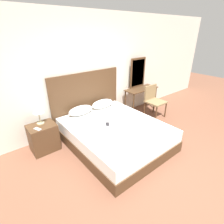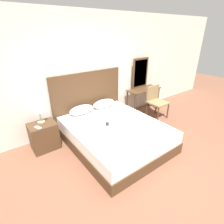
{
  "view_description": "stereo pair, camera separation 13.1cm",
  "coord_description": "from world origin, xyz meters",
  "px_view_note": "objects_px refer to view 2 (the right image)",
  "views": [
    {
      "loc": [
        -2.16,
        -1.37,
        2.29
      ],
      "look_at": [
        -0.08,
        1.19,
        0.73
      ],
      "focal_mm": 28.0,
      "sensor_mm": 36.0,
      "label": 1
    },
    {
      "loc": [
        -2.06,
        -1.45,
        2.29
      ],
      "look_at": [
        -0.08,
        1.19,
        0.73
      ],
      "focal_mm": 28.0,
      "sensor_mm": 36.0,
      "label": 2
    }
  ],
  "objects_px": {
    "table_lamp": "(39,109)",
    "chair": "(156,100)",
    "bed": "(115,134)",
    "phone_on_bed": "(107,124)",
    "phone_on_nightstand": "(38,127)",
    "nightstand": "(44,136)",
    "vanity_desk": "(143,93)"
  },
  "relations": [
    {
      "from": "table_lamp",
      "to": "chair",
      "type": "height_order",
      "value": "table_lamp"
    },
    {
      "from": "bed",
      "to": "phone_on_bed",
      "type": "distance_m",
      "value": 0.3
    },
    {
      "from": "phone_on_bed",
      "to": "table_lamp",
      "type": "bearing_deg",
      "value": 146.48
    },
    {
      "from": "phone_on_nightstand",
      "to": "table_lamp",
      "type": "bearing_deg",
      "value": 57.25
    },
    {
      "from": "bed",
      "to": "nightstand",
      "type": "distance_m",
      "value": 1.49
    },
    {
      "from": "phone_on_nightstand",
      "to": "chair",
      "type": "distance_m",
      "value": 3.12
    },
    {
      "from": "phone_on_bed",
      "to": "phone_on_nightstand",
      "type": "relative_size",
      "value": 0.99
    },
    {
      "from": "bed",
      "to": "vanity_desk",
      "type": "height_order",
      "value": "vanity_desk"
    },
    {
      "from": "phone_on_bed",
      "to": "vanity_desk",
      "type": "bearing_deg",
      "value": 21.74
    },
    {
      "from": "vanity_desk",
      "to": "chair",
      "type": "bearing_deg",
      "value": -86.93
    },
    {
      "from": "phone_on_nightstand",
      "to": "phone_on_bed",
      "type": "bearing_deg",
      "value": -23.89
    },
    {
      "from": "phone_on_nightstand",
      "to": "chair",
      "type": "relative_size",
      "value": 0.19
    },
    {
      "from": "table_lamp",
      "to": "vanity_desk",
      "type": "distance_m",
      "value": 2.97
    },
    {
      "from": "bed",
      "to": "vanity_desk",
      "type": "relative_size",
      "value": 2.06
    },
    {
      "from": "table_lamp",
      "to": "chair",
      "type": "relative_size",
      "value": 0.42
    },
    {
      "from": "table_lamp",
      "to": "chair",
      "type": "xyz_separation_m",
      "value": [
        2.98,
        -0.47,
        -0.34
      ]
    },
    {
      "from": "bed",
      "to": "nightstand",
      "type": "xyz_separation_m",
      "value": [
        -1.27,
        0.77,
        0.05
      ]
    },
    {
      "from": "nightstand",
      "to": "chair",
      "type": "distance_m",
      "value": 3.04
    },
    {
      "from": "phone_on_bed",
      "to": "bed",
      "type": "bearing_deg",
      "value": -40.91
    },
    {
      "from": "nightstand",
      "to": "table_lamp",
      "type": "xyz_separation_m",
      "value": [
        0.02,
        0.09,
        0.58
      ]
    },
    {
      "from": "table_lamp",
      "to": "phone_on_nightstand",
      "type": "height_order",
      "value": "table_lamp"
    },
    {
      "from": "bed",
      "to": "vanity_desk",
      "type": "distance_m",
      "value": 1.94
    },
    {
      "from": "vanity_desk",
      "to": "nightstand",
      "type": "bearing_deg",
      "value": -178.66
    },
    {
      "from": "phone_on_nightstand",
      "to": "vanity_desk",
      "type": "height_order",
      "value": "vanity_desk"
    },
    {
      "from": "vanity_desk",
      "to": "table_lamp",
      "type": "bearing_deg",
      "value": 179.7
    },
    {
      "from": "nightstand",
      "to": "phone_on_nightstand",
      "type": "bearing_deg",
      "value": -133.92
    },
    {
      "from": "nightstand",
      "to": "phone_on_nightstand",
      "type": "height_order",
      "value": "phone_on_nightstand"
    },
    {
      "from": "vanity_desk",
      "to": "chair",
      "type": "xyz_separation_m",
      "value": [
        0.02,
        -0.45,
        -0.07
      ]
    },
    {
      "from": "table_lamp",
      "to": "phone_on_bed",
      "type": "bearing_deg",
      "value": -33.52
    },
    {
      "from": "vanity_desk",
      "to": "chair",
      "type": "distance_m",
      "value": 0.46
    },
    {
      "from": "bed",
      "to": "table_lamp",
      "type": "distance_m",
      "value": 1.64
    },
    {
      "from": "table_lamp",
      "to": "phone_on_nightstand",
      "type": "bearing_deg",
      "value": -122.75
    }
  ]
}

